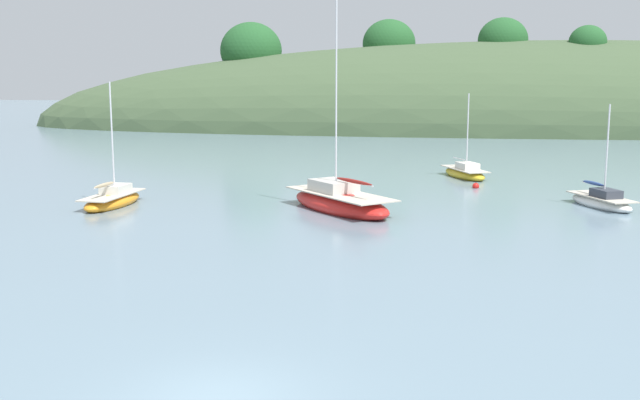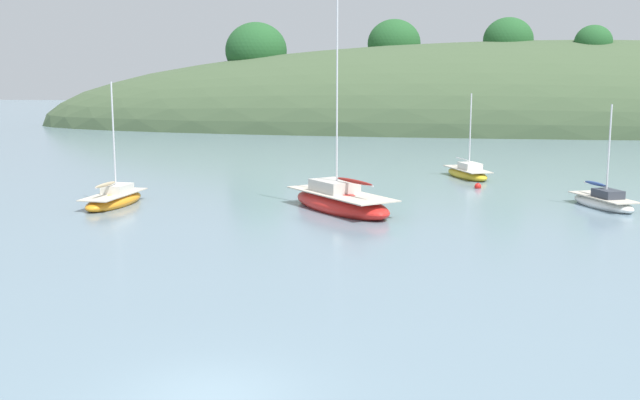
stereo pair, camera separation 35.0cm
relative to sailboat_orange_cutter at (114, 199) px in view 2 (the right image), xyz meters
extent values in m
plane|color=slate|center=(12.07, -23.93, -0.35)|extent=(400.00, 400.00, 0.00)
ellipsoid|color=#425638|center=(37.07, 66.11, -0.35)|extent=(150.00, 36.00, 23.86)
ellipsoid|color=#235628|center=(-5.87, 66.43, 10.35)|extent=(8.75, 7.95, 7.95)
ellipsoid|color=#235628|center=(39.10, 61.44, 11.08)|extent=(4.75, 4.32, 4.32)
ellipsoid|color=#235628|center=(13.56, 67.99, 11.30)|extent=(7.42, 6.75, 6.75)
ellipsoid|color=#235628|center=(28.92, 65.36, 11.55)|extent=(6.67, 6.07, 6.07)
ellipsoid|color=orange|center=(0.00, -0.04, -0.11)|extent=(2.36, 5.55, 0.86)
cube|color=beige|center=(0.00, -0.04, 0.28)|extent=(2.17, 5.11, 0.06)
cube|color=silver|center=(0.04, 0.39, 0.53)|extent=(1.36, 1.84, 0.50)
cylinder|color=silver|center=(0.02, 0.23, 3.38)|extent=(0.09, 0.09, 6.21)
cylinder|color=silver|center=(-0.09, -0.90, 0.90)|extent=(0.29, 2.26, 0.07)
ellipsoid|color=tan|center=(-0.09, -0.90, 0.95)|extent=(0.41, 2.19, 0.20)
ellipsoid|color=red|center=(12.71, -0.09, 0.00)|extent=(7.12, 7.89, 1.27)
cube|color=beige|center=(12.71, -0.09, 0.58)|extent=(6.55, 7.26, 0.06)
cube|color=beige|center=(12.31, 0.40, 0.90)|extent=(2.97, 3.09, 0.65)
cylinder|color=silver|center=(12.46, 0.22, 5.69)|extent=(0.09, 0.09, 10.22)
cylinder|color=silver|center=(13.51, -1.08, 1.34)|extent=(2.16, 2.64, 0.07)
ellipsoid|color=maroon|center=(13.51, -1.08, 1.39)|extent=(2.18, 2.62, 0.20)
ellipsoid|color=white|center=(26.93, 2.73, -0.13)|extent=(3.32, 5.14, 0.78)
cube|color=beige|center=(26.93, 2.73, 0.22)|extent=(3.05, 4.73, 0.06)
cube|color=#333842|center=(27.07, 2.37, 0.45)|extent=(1.57, 1.84, 0.47)
cylinder|color=silver|center=(27.02, 2.50, 2.76)|extent=(0.09, 0.09, 5.08)
cylinder|color=silver|center=(26.64, 3.45, 0.81)|extent=(0.81, 1.93, 0.07)
ellipsoid|color=#2D4784|center=(26.64, 3.45, 0.86)|extent=(0.90, 1.90, 0.20)
ellipsoid|color=gold|center=(20.37, 14.21, -0.12)|extent=(3.55, 5.55, 0.84)
cube|color=beige|center=(20.37, 14.21, 0.26)|extent=(3.26, 5.11, 0.06)
cube|color=silver|center=(20.52, 13.82, 0.51)|extent=(1.69, 1.99, 0.49)
cylinder|color=silver|center=(20.46, 13.96, 2.93)|extent=(0.09, 0.09, 5.33)
cylinder|color=silver|center=(20.07, 15.00, 0.88)|extent=(0.85, 2.09, 0.07)
sphere|color=red|center=(20.70, 9.06, -0.23)|extent=(0.44, 0.44, 0.44)
cylinder|color=black|center=(20.70, 9.06, 0.04)|extent=(0.04, 0.04, 0.10)
camera|label=1|loc=(16.14, -39.31, 6.78)|focal=41.85mm
camera|label=2|loc=(16.49, -39.26, 6.78)|focal=41.85mm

